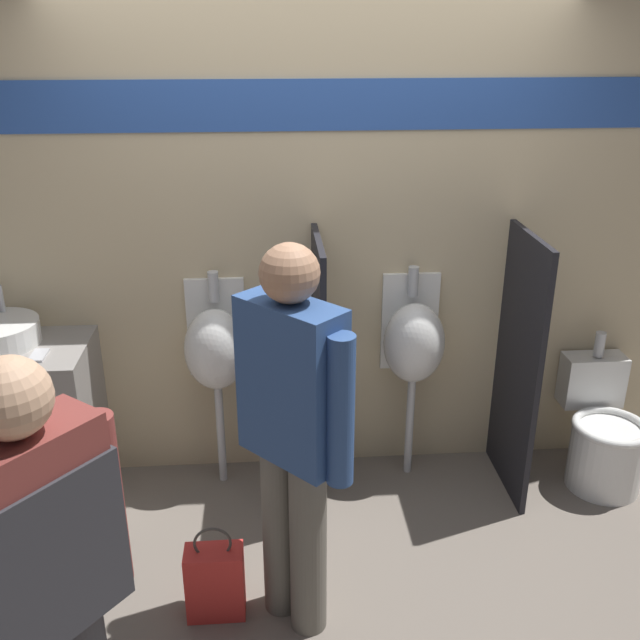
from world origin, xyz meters
The scene contains 11 objects.
ground_plane centered at (0.00, 0.00, 0.00)m, with size 16.00×16.00×0.00m, color #70665B.
display_wall centered at (0.00, 0.60, 1.36)m, with size 4.36×0.07×2.70m.
cell_phone centered at (-1.34, 0.19, 0.90)m, with size 0.07×0.14×0.01m.
divider_near_counter centered at (0.00, 0.27, 0.71)m, with size 0.03×0.59×1.42m.
divider_mid centered at (1.04, 0.27, 0.71)m, with size 0.03×0.59×1.42m.
urinal_near_counter centered at (-0.52, 0.43, 0.80)m, with size 0.32×0.30×1.19m.
urinal_far centered at (0.52, 0.43, 0.80)m, with size 0.32×0.30×1.19m.
toilet centered at (1.56, 0.25, 0.27)m, with size 0.40×0.57×0.81m.
person_in_vest centered at (-0.88, -1.38, 0.94)m, with size 0.43×0.46×1.62m.
person_with_lanyard centered at (-0.17, -0.60, 0.92)m, with size 0.43×0.45×1.66m.
shopping_bag centered at (-0.50, -0.57, 0.17)m, with size 0.25×0.14×0.45m.
Camera 1 is at (-0.24, -2.96, 2.36)m, focal length 40.00 mm.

